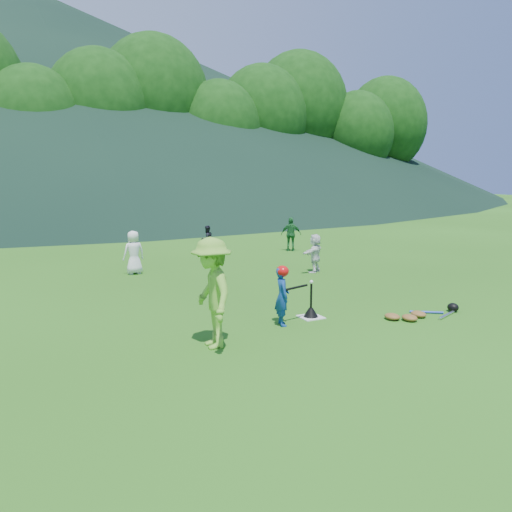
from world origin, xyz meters
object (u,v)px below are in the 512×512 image
(fielder_b, at_px, (207,239))
(equipment_pile, at_px, (419,314))
(adult_coach, at_px, (212,293))
(batting_tee, at_px, (311,311))
(batter_child, at_px, (282,296))
(home_plate, at_px, (311,317))
(fielder_c, at_px, (291,234))
(fielder_a, at_px, (134,252))
(fielder_d, at_px, (315,253))

(fielder_b, bearing_deg, equipment_pile, 80.31)
(adult_coach, xyz_separation_m, equipment_pile, (4.40, -0.23, -0.86))
(batting_tee, bearing_deg, equipment_pile, -25.94)
(fielder_b, bearing_deg, batter_child, 63.38)
(home_plate, relative_size, fielder_b, 0.44)
(fielder_b, height_order, batting_tee, fielder_b)
(fielder_b, relative_size, fielder_c, 0.80)
(fielder_a, height_order, fielder_c, fielder_c)
(fielder_a, height_order, fielder_d, fielder_a)
(fielder_c, bearing_deg, batting_tee, 94.89)
(adult_coach, relative_size, batting_tee, 2.73)
(fielder_d, bearing_deg, fielder_a, -56.75)
(fielder_a, distance_m, fielder_b, 4.25)
(batter_child, bearing_deg, fielder_a, 27.32)
(fielder_b, bearing_deg, fielder_d, 93.26)
(fielder_b, height_order, fielder_d, fielder_d)
(fielder_b, distance_m, fielder_d, 5.07)
(fielder_b, bearing_deg, batting_tee, 68.03)
(batting_tee, bearing_deg, fielder_b, 82.71)
(fielder_a, bearing_deg, batting_tee, 101.05)
(fielder_d, xyz_separation_m, equipment_pile, (-0.71, -4.95, -0.51))
(fielder_a, relative_size, fielder_c, 0.99)
(adult_coach, relative_size, equipment_pile, 1.03)
(fielder_d, bearing_deg, home_plate, 23.01)
(fielder_a, bearing_deg, batter_child, 94.02)
(fielder_c, xyz_separation_m, equipment_pile, (-2.20, -8.88, -0.58))
(fielder_c, relative_size, equipment_pile, 0.71)
(home_plate, xyz_separation_m, batter_child, (-0.77, -0.18, 0.56))
(adult_coach, bearing_deg, batter_child, 113.66)
(fielder_d, height_order, equipment_pile, fielder_d)
(fielder_a, relative_size, fielder_d, 1.11)
(fielder_c, relative_size, batting_tee, 1.89)
(fielder_a, distance_m, equipment_pile, 8.24)
(adult_coach, height_order, fielder_d, adult_coach)
(fielder_d, bearing_deg, fielder_c, -143.76)
(batter_child, distance_m, batting_tee, 0.91)
(fielder_d, relative_size, equipment_pile, 0.64)
(home_plate, relative_size, fielder_a, 0.36)
(fielder_b, xyz_separation_m, equipment_pile, (0.85, -9.78, -0.45))
(adult_coach, bearing_deg, fielder_b, 164.79)
(batter_child, height_order, batting_tee, batter_child)
(fielder_a, relative_size, equipment_pile, 0.70)
(batting_tee, bearing_deg, adult_coach, -163.17)
(fielder_a, bearing_deg, home_plate, 101.05)
(home_plate, xyz_separation_m, fielder_d, (2.69, 3.99, 0.56))
(adult_coach, height_order, fielder_b, adult_coach)
(equipment_pile, bearing_deg, fielder_c, 76.10)
(fielder_d, xyz_separation_m, batting_tee, (-2.69, -3.99, -0.44))
(adult_coach, relative_size, fielder_b, 1.81)
(equipment_pile, bearing_deg, fielder_b, 94.98)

